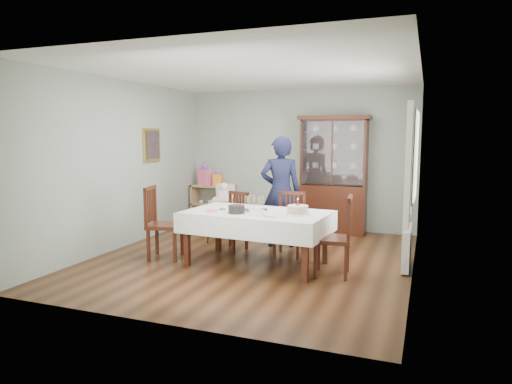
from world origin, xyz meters
The scene contains 25 objects.
floor centered at (0.00, 0.00, 0.00)m, with size 5.00×5.00×0.00m, color #593319.
room_shell centered at (0.00, 0.53, 1.70)m, with size 5.00×5.00×5.00m.
dining_table centered at (0.17, -0.26, 0.38)m, with size 2.07×1.29×0.76m.
china_cabinet centered at (0.75, 2.26, 1.12)m, with size 1.30×0.48×2.18m.
sideboard centered at (-1.75, 2.28, 0.40)m, with size 0.90×0.38×0.80m.
picture_frame centered at (-2.22, 0.80, 1.65)m, with size 0.04×0.48×0.58m, color gold.
window centered at (2.22, 0.30, 1.55)m, with size 0.04×1.02×1.22m, color white.
curtain_left centered at (2.16, -0.32, 1.45)m, with size 0.07×0.30×1.55m, color silver.
curtain_right centered at (2.16, 0.92, 1.45)m, with size 0.07×0.30×1.55m, color silver.
radiator centered at (2.16, 0.30, 0.30)m, with size 0.10×0.80×0.55m, color white.
chair_far_left centered at (-0.49, 0.40, 0.27)m, with size 0.50×0.50×0.92m.
chair_far_right centered at (0.46, 0.37, 0.29)m, with size 0.45×0.45×0.96m.
chair_end_left centered at (-1.25, -0.42, 0.32)m, with size 0.59×0.59×1.07m.
chair_end_right centered at (1.28, -0.38, 0.31)m, with size 0.52×0.52×1.05m.
woman centered at (0.15, 0.89, 0.90)m, with size 0.66×0.43×1.81m, color black.
high_chair centered at (-0.88, 0.93, 0.39)m, with size 0.54×0.54×1.01m.
champagne_tray centered at (0.13, -0.19, 0.83)m, with size 0.35×0.35×0.21m.
birthday_cake centered at (0.77, -0.28, 0.82)m, with size 0.32×0.32×0.22m.
plate_stack_dark centered at (-0.05, -0.47, 0.81)m, with size 0.23×0.23×0.11m, color black.
plate_stack_white centered at (0.26, -0.54, 0.80)m, with size 0.20×0.20×0.08m, color white.
napkin_stack centered at (-0.43, -0.47, 0.77)m, with size 0.14×0.14×0.02m, color #F85B8E.
cutlery centered at (-0.39, -0.27, 0.77)m, with size 0.12×0.17×0.01m, color silver, non-canonical shape.
cake_knife centered at (0.46, -0.59, 0.77)m, with size 0.27×0.02×0.01m, color silver.
gift_bag_pink centered at (-1.93, 2.26, 1.00)m, with size 0.28×0.21×0.46m.
gift_bag_orange centered at (-1.63, 2.26, 0.95)m, with size 0.20×0.15×0.33m.
Camera 1 is at (2.38, -6.15, 1.83)m, focal length 32.00 mm.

